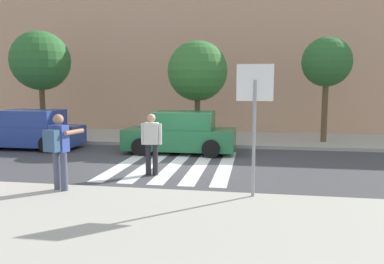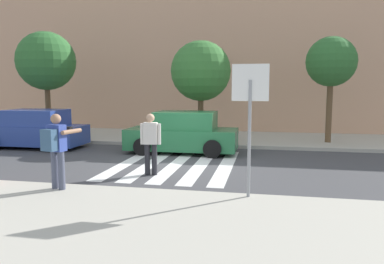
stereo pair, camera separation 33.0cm
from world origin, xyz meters
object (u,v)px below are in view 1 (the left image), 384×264
at_px(stop_sign, 255,101).
at_px(street_tree_east, 327,63).
at_px(street_tree_center, 197,71).
at_px(photographer_with_backpack, 59,145).
at_px(pedestrian_crossing, 152,141).
at_px(street_tree_west, 40,61).
at_px(parked_car_blue, 30,130).
at_px(parked_car_green, 181,134).

distance_m(stop_sign, street_tree_east, 9.16).
bearing_deg(street_tree_east, street_tree_center, -173.73).
height_order(photographer_with_backpack, street_tree_east, street_tree_east).
relative_size(pedestrian_crossing, street_tree_west, 0.36).
distance_m(stop_sign, street_tree_west, 12.54).
bearing_deg(street_tree_center, street_tree_east, 6.27).
bearing_deg(street_tree_west, pedestrian_crossing, -40.79).
distance_m(photographer_with_backpack, street_tree_east, 11.66).
xyz_separation_m(parked_car_blue, street_tree_center, (6.44, 2.29, 2.39)).
bearing_deg(parked_car_blue, pedestrian_crossing, -31.13).
height_order(photographer_with_backpack, parked_car_green, photographer_with_backpack).
bearing_deg(parked_car_green, photographer_with_backpack, -104.99).
bearing_deg(street_tree_east, parked_car_blue, -166.30).
relative_size(street_tree_west, street_tree_east, 1.10).
height_order(street_tree_west, street_tree_east, street_tree_west).
bearing_deg(parked_car_green, pedestrian_crossing, -91.79).
bearing_deg(pedestrian_crossing, parked_car_green, 88.21).
height_order(parked_car_green, street_tree_east, street_tree_east).
xyz_separation_m(parked_car_blue, parked_car_green, (6.17, 0.00, 0.00)).
bearing_deg(street_tree_west, street_tree_east, 3.01).
height_order(parked_car_green, street_tree_west, street_tree_west).
distance_m(parked_car_blue, street_tree_east, 12.44).
distance_m(parked_car_blue, street_tree_center, 7.24).
relative_size(photographer_with_backpack, pedestrian_crossing, 1.00).
distance_m(parked_car_blue, street_tree_west, 3.72).
bearing_deg(stop_sign, street_tree_west, 140.50).
height_order(pedestrian_crossing, parked_car_green, pedestrian_crossing).
xyz_separation_m(street_tree_west, street_tree_east, (12.54, 0.66, -0.16)).
bearing_deg(photographer_with_backpack, pedestrian_crossing, 57.40).
xyz_separation_m(street_tree_west, street_tree_center, (7.19, 0.07, -0.50)).
height_order(pedestrian_crossing, street_tree_east, street_tree_east).
bearing_deg(stop_sign, pedestrian_crossing, 143.82).
height_order(pedestrian_crossing, street_tree_center, street_tree_center).
height_order(pedestrian_crossing, parked_car_blue, pedestrian_crossing).
height_order(parked_car_blue, street_tree_east, street_tree_east).
bearing_deg(street_tree_center, parked_car_green, -96.78).
bearing_deg(pedestrian_crossing, street_tree_center, 86.28).
bearing_deg(photographer_with_backpack, parked_car_green, 75.01).
bearing_deg(street_tree_west, stop_sign, -39.50).
xyz_separation_m(parked_car_blue, street_tree_east, (11.79, 2.87, 2.73)).
bearing_deg(parked_car_green, parked_car_blue, -180.00).
height_order(stop_sign, street_tree_west, street_tree_west).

